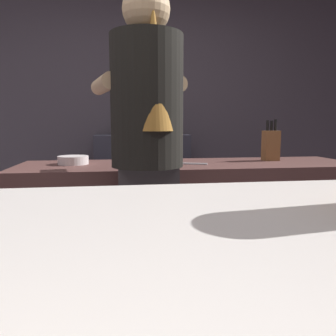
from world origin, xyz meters
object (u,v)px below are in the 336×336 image
(chefs_knife, at_px, (188,164))
(bottle_hot_sauce, at_px, (152,125))
(knife_block, at_px, (271,145))
(mixing_bowl, at_px, (73,160))
(bartender, at_px, (148,149))
(bottle_olive_oil, at_px, (134,125))

(chefs_knife, relative_size, bottle_hot_sauce, 1.07)
(knife_block, xyz_separation_m, mixing_bowl, (-1.29, -0.03, -0.08))
(bartender, xyz_separation_m, bottle_olive_oil, (0.01, 1.60, 0.11))
(bartender, xyz_separation_m, bottle_hot_sauce, (0.18, 1.63, 0.11))
(bottle_olive_oil, bearing_deg, chefs_knife, -77.22)
(chefs_knife, xyz_separation_m, bottle_olive_oil, (-0.27, 1.19, 0.24))
(chefs_knife, bearing_deg, bottle_olive_oil, 121.43)
(mixing_bowl, relative_size, chefs_knife, 0.77)
(bartender, distance_m, bottle_hot_sauce, 1.64)
(bartender, bearing_deg, chefs_knife, -47.15)
(knife_block, bearing_deg, bottle_olive_oil, 129.32)
(bottle_olive_oil, bearing_deg, bartender, -90.31)
(bottle_hot_sauce, distance_m, bottle_olive_oil, 0.17)
(chefs_knife, bearing_deg, bottle_hot_sauce, 113.34)
(bottle_olive_oil, bearing_deg, bottle_hot_sauce, 10.70)
(mixing_bowl, distance_m, bottle_hot_sauce, 1.28)
(knife_block, height_order, bottle_hot_sauce, bottle_hot_sauce)
(bartender, relative_size, chefs_knife, 7.39)
(chefs_knife, height_order, bottle_olive_oil, bottle_olive_oil)
(knife_block, bearing_deg, bartender, -148.35)
(knife_block, distance_m, bottle_olive_oil, 1.37)
(bartender, relative_size, mixing_bowl, 9.62)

